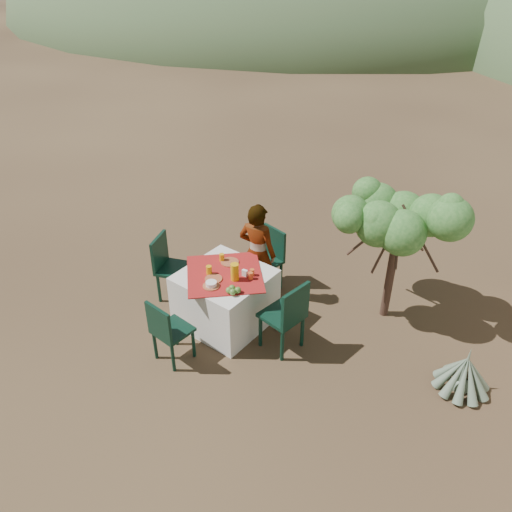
{
  "coord_description": "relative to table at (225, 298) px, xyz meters",
  "views": [
    {
      "loc": [
        2.86,
        -3.43,
        4.29
      ],
      "look_at": [
        -0.4,
        0.78,
        0.89
      ],
      "focal_mm": 35.0,
      "sensor_mm": 36.0,
      "label": 1
    }
  ],
  "objects": [
    {
      "name": "agave",
      "position": [
        2.85,
        0.72,
        -0.15
      ],
      "size": [
        0.64,
        0.62,
        0.67
      ],
      "rotation": [
        0.0,
        0.0,
        -0.07
      ],
      "color": "slate",
      "rests_on": "ground"
    },
    {
      "name": "juice_pitcher",
      "position": [
        0.19,
        -0.02,
        0.49
      ],
      "size": [
        0.1,
        0.1,
        0.23
      ],
      "primitive_type": "cylinder",
      "color": "#E2A00E",
      "rests_on": "table"
    },
    {
      "name": "plate_near",
      "position": [
        -0.02,
        -0.18,
        0.39
      ],
      "size": [
        0.22,
        0.22,
        0.01
      ],
      "primitive_type": "cylinder",
      "color": "brown",
      "rests_on": "table"
    },
    {
      "name": "fruit_cluster",
      "position": [
        0.34,
        -0.24,
        0.42
      ],
      "size": [
        0.16,
        0.15,
        0.08
      ],
      "color": "#4F7C2D",
      "rests_on": "table"
    },
    {
      "name": "white_bowl",
      "position": [
        0.05,
        -0.3,
        0.42
      ],
      "size": [
        0.14,
        0.14,
        0.05
      ],
      "primitive_type": "cylinder",
      "color": "white",
      "rests_on": "bowl_plate"
    },
    {
      "name": "chair_right",
      "position": [
        0.93,
        0.05,
        0.16
      ],
      "size": [
        0.5,
        0.5,
        0.97
      ],
      "rotation": [
        0.0,
        0.0,
        4.58
      ],
      "color": "black",
      "rests_on": "ground"
    },
    {
      "name": "jar_right",
      "position": [
        0.3,
        0.18,
        0.43
      ],
      "size": [
        0.06,
        0.06,
        0.09
      ],
      "primitive_type": "cylinder",
      "color": "orange",
      "rests_on": "table"
    },
    {
      "name": "person",
      "position": [
        0.0,
        0.67,
        0.35
      ],
      "size": [
        0.59,
        0.44,
        1.45
      ],
      "primitive_type": "imported",
      "rotation": [
        0.0,
        0.0,
        3.34
      ],
      "color": "#8C6651",
      "rests_on": "ground"
    },
    {
      "name": "hill_near_left",
      "position": [
        -17.42,
        29.62,
        -0.38
      ],
      "size": [
        40.0,
        40.0,
        16.0
      ],
      "primitive_type": "ellipsoid",
      "color": "#2E4929",
      "rests_on": "ground"
    },
    {
      "name": "napkin_holder",
      "position": [
        0.23,
        0.12,
        0.42
      ],
      "size": [
        0.07,
        0.05,
        0.09
      ],
      "primitive_type": "cube",
      "rotation": [
        0.0,
        0.0,
        0.12
      ],
      "color": "white",
      "rests_on": "table"
    },
    {
      "name": "chair_near",
      "position": [
        -0.05,
        -0.97,
        0.1
      ],
      "size": [
        0.42,
        0.42,
        0.86
      ],
      "rotation": [
        0.0,
        0.0,
        3.08
      ],
      "color": "black",
      "rests_on": "ground"
    },
    {
      "name": "plate_far",
      "position": [
        -0.11,
        0.23,
        0.39
      ],
      "size": [
        0.23,
        0.23,
        0.01
      ],
      "primitive_type": "cylinder",
      "color": "brown",
      "rests_on": "table"
    },
    {
      "name": "chair_far",
      "position": [
        -0.05,
        0.99,
        0.12
      ],
      "size": [
        0.49,
        0.49,
        0.91
      ],
      "rotation": [
        0.0,
        0.0,
        -0.19
      ],
      "color": "black",
      "rests_on": "ground"
    },
    {
      "name": "shrub_tree",
      "position": [
        1.64,
        1.47,
        0.94
      ],
      "size": [
        1.43,
        1.4,
        1.68
      ],
      "color": "#432B21",
      "rests_on": "ground"
    },
    {
      "name": "jar_left",
      "position": [
        0.33,
        0.11,
        0.43
      ],
      "size": [
        0.06,
        0.06,
        0.09
      ],
      "primitive_type": "cylinder",
      "color": "orange",
      "rests_on": "table"
    },
    {
      "name": "ground",
      "position": [
        0.58,
        -0.38,
        -0.38
      ],
      "size": [
        160.0,
        160.0,
        0.0
      ],
      "primitive_type": "plane",
      "color": "#39261A",
      "rests_on": "ground"
    },
    {
      "name": "glass_far",
      "position": [
        -0.22,
        0.2,
        0.43
      ],
      "size": [
        0.06,
        0.06,
        0.1
      ],
      "primitive_type": "cylinder",
      "color": "#E2A00E",
      "rests_on": "table"
    },
    {
      "name": "table",
      "position": [
        0.0,
        0.0,
        0.0
      ],
      "size": [
        1.3,
        1.3,
        0.76
      ],
      "color": "white",
      "rests_on": "ground"
    },
    {
      "name": "bowl_plate",
      "position": [
        0.05,
        -0.3,
        0.39
      ],
      "size": [
        0.21,
        0.21,
        0.01
      ],
      "primitive_type": "cylinder",
      "color": "brown",
      "rests_on": "table"
    },
    {
      "name": "glass_near",
      "position": [
        -0.14,
        -0.12,
        0.44
      ],
      "size": [
        0.07,
        0.07,
        0.12
      ],
      "primitive_type": "cylinder",
      "color": "#E2A00E",
      "rests_on": "table"
    },
    {
      "name": "chair_left",
      "position": [
        -0.98,
        -0.04,
        0.14
      ],
      "size": [
        0.56,
        0.56,
        0.94
      ],
      "rotation": [
        0.0,
        0.0,
        1.95
      ],
      "color": "black",
      "rests_on": "ground"
    }
  ]
}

